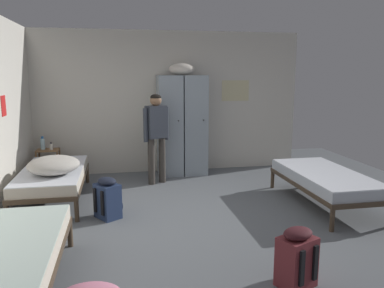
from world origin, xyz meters
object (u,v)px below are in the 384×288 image
at_px(water_bottle, 43,144).
at_px(backpack_maroon, 296,258).
at_px(bed_right, 325,179).
at_px(bed_left_rear, 53,176).
at_px(bed_left_front, 3,256).
at_px(bedding_heap, 54,165).
at_px(shelf_unit, 49,162).
at_px(backpack_navy, 108,199).
at_px(lotion_bottle, 51,146).
at_px(locker_bank, 182,123).
at_px(person_traveler, 156,130).

xyz_separation_m(water_bottle, backpack_maroon, (2.84, -4.03, -0.41)).
bearing_deg(backpack_maroon, bed_right, 54.40).
distance_m(bed_left_rear, backpack_maroon, 3.80).
relative_size(bed_right, bed_left_front, 1.00).
distance_m(bed_left_front, bedding_heap, 2.33).
xyz_separation_m(shelf_unit, backpack_navy, (1.07, -2.00, -0.09)).
xyz_separation_m(bed_right, bedding_heap, (-3.84, 0.65, 0.23)).
height_order(bed_right, bedding_heap, bedding_heap).
xyz_separation_m(water_bottle, backpack_navy, (1.15, -2.02, -0.41)).
xyz_separation_m(bedding_heap, lotion_bottle, (-0.25, 1.37, 0.02)).
bearing_deg(backpack_maroon, locker_bank, 94.96).
distance_m(bed_left_rear, backpack_navy, 1.18).
xyz_separation_m(shelf_unit, bedding_heap, (0.32, -1.41, 0.27)).
height_order(bed_right, backpack_maroon, backpack_maroon).
relative_size(shelf_unit, bedding_heap, 0.74).
bearing_deg(locker_bank, person_traveler, -133.67).
bearing_deg(backpack_maroon, bed_left_front, 173.51).
bearing_deg(shelf_unit, bed_right, -26.36).
distance_m(locker_bank, bed_right, 2.81).
xyz_separation_m(bedding_heap, backpack_maroon, (2.44, -2.60, -0.35)).
height_order(bedding_heap, person_traveler, person_traveler).
height_order(bed_left_front, backpack_maroon, backpack_maroon).
height_order(backpack_navy, backpack_maroon, same).
bearing_deg(backpack_maroon, backpack_navy, 129.96).
height_order(lotion_bottle, backpack_maroon, lotion_bottle).
distance_m(bed_left_front, person_traveler, 3.65).
relative_size(water_bottle, backpack_navy, 0.42).
bearing_deg(locker_bank, shelf_unit, -178.51).
distance_m(locker_bank, backpack_maroon, 4.15).
height_order(person_traveler, lotion_bottle, person_traveler).
xyz_separation_m(bed_right, lotion_bottle, (-4.08, 2.02, 0.25)).
xyz_separation_m(bed_left_front, bedding_heap, (0.07, 2.31, 0.23)).
distance_m(water_bottle, lotion_bottle, 0.17).
bearing_deg(bed_right, locker_bank, 129.53).
distance_m(shelf_unit, bed_left_front, 3.73).
distance_m(bed_right, water_bottle, 4.72).
bearing_deg(locker_bank, bed_right, -50.47).
xyz_separation_m(bed_right, person_traveler, (-2.29, 1.56, 0.55)).
relative_size(bed_left_rear, person_traveler, 1.23).
distance_m(bed_left_rear, person_traveler, 1.83).
bearing_deg(water_bottle, backpack_navy, -60.31).
height_order(bed_left_rear, lotion_bottle, lotion_bottle).
bearing_deg(bed_left_front, person_traveler, 63.38).
relative_size(person_traveler, backpack_maroon, 2.81).
bearing_deg(shelf_unit, lotion_bottle, -29.74).
bearing_deg(bed_left_rear, bed_left_front, -90.00).
relative_size(locker_bank, bedding_heap, 2.67).
bearing_deg(bed_left_rear, shelf_unit, 102.26).
distance_m(person_traveler, water_bottle, 2.03).
bearing_deg(person_traveler, bedding_heap, -149.58).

